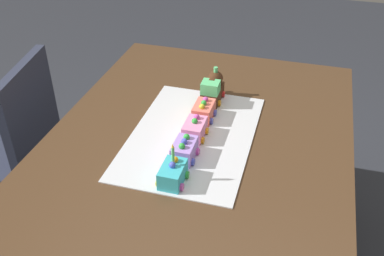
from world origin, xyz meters
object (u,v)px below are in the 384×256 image
cake_car_gondola_turquoise (173,174)px  birthday_candle (173,153)px  cake_locomotive (212,89)px  cake_car_caboose_bubblegum (195,129)px  chair (14,147)px  cake_car_flatbed_coral (204,111)px  cake_car_hopper_lavender (184,150)px  dining_table (196,168)px

cake_car_gondola_turquoise → birthday_candle: 0.07m
cake_locomotive → cake_car_caboose_bubblegum: bearing=-0.0°
chair → cake_locomotive: bearing=92.6°
cake_car_flatbed_coral → cake_car_gondola_turquoise: size_ratio=1.00×
cake_car_caboose_bubblegum → chair: bearing=-95.5°
cake_car_hopper_lavender → cake_car_flatbed_coral: bearing=180.0°
cake_locomotive → cake_car_flatbed_coral: (0.13, -0.00, -0.02)m
cake_car_flatbed_coral → cake_car_hopper_lavender: (0.24, 0.00, 0.00)m
dining_table → cake_car_caboose_bubblegum: size_ratio=14.00×
cake_car_gondola_turquoise → birthday_candle: bearing=180.0°
cake_car_hopper_lavender → cake_car_gondola_turquoise: bearing=0.0°
dining_table → cake_car_gondola_turquoise: (0.21, -0.01, 0.14)m
cake_car_flatbed_coral → cake_car_caboose_bubblegum: bearing=0.0°
birthday_candle → cake_car_flatbed_coral: bearing=-180.0°
cake_car_gondola_turquoise → dining_table: bearing=176.3°
dining_table → cake_car_hopper_lavender: (0.09, -0.01, 0.14)m
birthday_candle → cake_locomotive: bearing=180.0°
cake_car_gondola_turquoise → birthday_candle: birthday_candle is taller
cake_car_flatbed_coral → cake_car_caboose_bubblegum: same height
cake_locomotive → cake_car_gondola_turquoise: size_ratio=1.40×
dining_table → cake_car_caboose_bubblegum: cake_car_caboose_bubblegum is taller
chair → birthday_candle: (0.31, 0.82, 0.37)m
dining_table → birthday_candle: birthday_candle is taller
dining_table → chair: (-0.11, -0.83, -0.16)m
dining_table → cake_car_gondola_turquoise: cake_car_gondola_turquoise is taller
cake_car_flatbed_coral → birthday_candle: birthday_candle is taller
dining_table → cake_car_flatbed_coral: 0.20m
chair → cake_car_caboose_bubblegum: (0.08, 0.82, 0.30)m
chair → cake_car_flatbed_coral: 0.87m
cake_locomotive → cake_car_gondola_turquoise: (0.48, -0.00, -0.02)m
dining_table → cake_locomotive: 0.32m
dining_table → chair: bearing=-97.4°
cake_locomotive → cake_car_gondola_turquoise: 0.48m
cake_car_hopper_lavender → birthday_candle: birthday_candle is taller
cake_locomotive → birthday_candle: 0.48m
cake_car_caboose_bubblegum → cake_car_gondola_turquoise: size_ratio=1.00×
cake_car_hopper_lavender → chair: bearing=-103.5°
cake_car_gondola_turquoise → cake_car_flatbed_coral: bearing=180.0°
cake_car_caboose_bubblegum → cake_car_hopper_lavender: size_ratio=1.00×
cake_car_flatbed_coral → cake_car_caboose_bubblegum: (0.12, 0.00, -0.00)m
cake_car_caboose_bubblegum → birthday_candle: birthday_candle is taller
chair → cake_car_gondola_turquoise: bearing=60.0°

